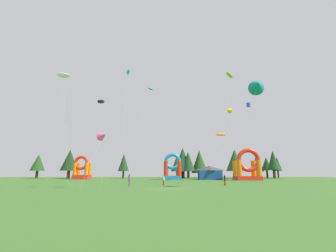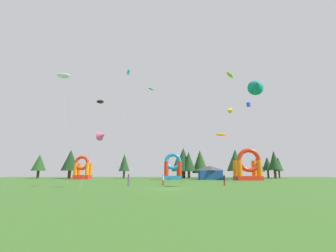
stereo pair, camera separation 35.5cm
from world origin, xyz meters
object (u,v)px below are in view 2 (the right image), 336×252
at_px(person_midfield, 224,179).
at_px(kite_pink_delta, 102,135).
at_px(kite_lime_parafoil, 230,75).
at_px(kite_white_parafoil, 63,76).
at_px(person_left_edge, 163,179).
at_px(kite_blue_box, 249,105).
at_px(kite_yellow_delta, 229,110).
at_px(festival_tent, 210,173).
at_px(kite_orange_parafoil, 222,134).
at_px(kite_black_parafoil, 100,102).
at_px(kite_green_parafoil, 151,89).
at_px(inflatable_blue_arch, 248,168).
at_px(kite_teal_delta, 257,85).
at_px(person_near_camera, 129,179).
at_px(inflatable_red_slide, 83,170).
at_px(inflatable_yellow_castle, 173,169).
at_px(kite_cyan_diamond, 129,74).

bearing_deg(person_midfield, kite_pink_delta, -115.52).
bearing_deg(kite_lime_parafoil, kite_white_parafoil, -150.94).
height_order(kite_pink_delta, person_left_edge, kite_pink_delta).
relative_size(kite_blue_box, kite_yellow_delta, 0.86).
bearing_deg(kite_yellow_delta, person_left_edge, -132.96).
relative_size(kite_blue_box, festival_tent, 2.59).
xyz_separation_m(kite_orange_parafoil, kite_blue_box, (2.61, -12.00, 3.78)).
xyz_separation_m(kite_orange_parafoil, kite_pink_delta, (-21.85, -23.17, -3.84)).
xyz_separation_m(kite_orange_parafoil, festival_tent, (-1.62, 7.83, -9.05)).
height_order(kite_black_parafoil, kite_white_parafoil, kite_white_parafoil).
bearing_deg(kite_green_parafoil, kite_white_parafoil, -115.42).
bearing_deg(kite_yellow_delta, inflatable_blue_arch, 35.30).
bearing_deg(kite_yellow_delta, kite_blue_box, -87.56).
xyz_separation_m(kite_teal_delta, person_near_camera, (-18.26, 5.23, -12.89)).
xyz_separation_m(kite_orange_parafoil, kite_teal_delta, (-0.50, -23.93, 3.11)).
bearing_deg(kite_pink_delta, kite_green_parafoil, 83.80).
height_order(kite_orange_parafoil, kite_white_parafoil, kite_white_parafoil).
height_order(kite_blue_box, kite_yellow_delta, kite_yellow_delta).
relative_size(inflatable_blue_arch, festival_tent, 1.34).
bearing_deg(kite_lime_parafoil, kite_pink_delta, -134.00).
distance_m(kite_blue_box, kite_yellow_delta, 12.43).
bearing_deg(kite_orange_parafoil, inflatable_blue_arch, 27.92).
distance_m(kite_white_parafoil, festival_tent, 41.81).
relative_size(person_midfield, person_left_edge, 1.04).
relative_size(kite_teal_delta, person_midfield, 9.03).
relative_size(kite_green_parafoil, kite_yellow_delta, 1.54).
distance_m(kite_green_parafoil, inflatable_red_slide, 30.68).
relative_size(kite_black_parafoil, inflatable_blue_arch, 1.59).
bearing_deg(kite_pink_delta, inflatable_red_slide, 113.64).
distance_m(person_near_camera, inflatable_blue_arch, 34.38).
relative_size(kite_lime_parafoil, inflatable_yellow_castle, 4.05).
bearing_deg(kite_pink_delta, kite_cyan_diamond, 91.42).
bearing_deg(inflatable_blue_arch, kite_lime_parafoil, -173.83).
bearing_deg(person_midfield, kite_blue_box, 80.66).
bearing_deg(kite_teal_delta, person_near_camera, 164.02).
relative_size(kite_pink_delta, person_near_camera, 4.28).
relative_size(kite_cyan_diamond, festival_tent, 4.51).
bearing_deg(person_left_edge, kite_blue_box, -28.17).
distance_m(kite_black_parafoil, kite_white_parafoil, 13.17).
bearing_deg(kite_green_parafoil, kite_blue_box, -49.22).
height_order(person_near_camera, inflatable_red_slide, inflatable_red_slide).
xyz_separation_m(inflatable_yellow_castle, festival_tent, (9.88, -0.57, -0.91)).
bearing_deg(kite_green_parafoil, kite_lime_parafoil, -21.21).
xyz_separation_m(kite_orange_parafoil, kite_black_parafoil, (-22.44, -22.89, 1.03)).
bearing_deg(kite_white_parafoil, kite_green_parafoil, 64.58).
distance_m(kite_orange_parafoil, inflatable_blue_arch, 11.33).
distance_m(kite_yellow_delta, inflatable_yellow_castle, 21.31).
height_order(kite_yellow_delta, inflatable_red_slide, kite_yellow_delta).
bearing_deg(person_near_camera, kite_blue_box, -176.03).
relative_size(kite_blue_box, person_near_camera, 8.37).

